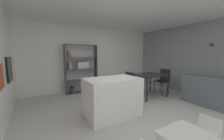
# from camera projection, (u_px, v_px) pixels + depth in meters

# --- Properties ---
(ground_plane) EXTENTS (8.62, 8.62, 0.00)m
(ground_plane) POSITION_uv_depth(u_px,v_px,m) (127.00, 114.00, 3.30)
(ground_plane) COLOR beige
(ceiling_slab) EXTENTS (6.28, 5.58, 0.06)m
(ceiling_slab) POSITION_uv_depth(u_px,v_px,m) (128.00, 4.00, 2.99)
(ceiling_slab) COLOR white
(ceiling_slab) RESTS_ON ground_plane
(back_partition) EXTENTS (6.28, 0.06, 2.58)m
(back_partition) POSITION_uv_depth(u_px,v_px,m) (87.00, 59.00, 5.51)
(back_partition) COLOR white
(back_partition) RESTS_ON ground_plane
(right_partition_gray) EXTENTS (0.06, 5.58, 2.58)m
(right_partition_gray) POSITION_uv_depth(u_px,v_px,m) (197.00, 60.00, 4.70)
(right_partition_gray) COLOR gray
(right_partition_gray) RESTS_ON ground_plane
(built_in_oven) EXTENTS (0.06, 0.60, 0.58)m
(built_in_oven) POSITION_uv_depth(u_px,v_px,m) (9.00, 69.00, 3.12)
(built_in_oven) COLOR black
(built_in_oven) RESTS_ON ground_plane
(kitchen_island) EXTENTS (1.28, 0.79, 0.91)m
(kitchen_island) POSITION_uv_depth(u_px,v_px,m) (112.00, 97.00, 3.17)
(kitchen_island) COLOR white
(kitchen_island) RESTS_ON ground_plane
(open_bookshelf) EXTENTS (1.22, 0.33, 1.83)m
(open_bookshelf) POSITION_uv_depth(u_px,v_px,m) (80.00, 68.00, 5.09)
(open_bookshelf) COLOR #4C4C51
(open_bookshelf) RESTS_ON ground_plane
(child_table) EXTENTS (0.59, 0.45, 0.52)m
(child_table) POSITION_uv_depth(u_px,v_px,m) (185.00, 140.00, 1.62)
(child_table) COLOR white
(child_table) RESTS_ON ground_plane
(child_chair_right) EXTENTS (0.29, 0.29, 0.57)m
(child_chair_right) POSITION_uv_depth(u_px,v_px,m) (206.00, 135.00, 1.89)
(child_chair_right) COLOR white
(child_chair_right) RESTS_ON ground_plane
(dining_table) EXTENTS (1.08, 0.90, 0.78)m
(dining_table) POSITION_uv_depth(u_px,v_px,m) (149.00, 77.00, 4.59)
(dining_table) COLOR #232328
(dining_table) RESTS_ON ground_plane
(dining_chair_island_side) EXTENTS (0.40, 0.44, 0.91)m
(dining_chair_island_side) POSITION_uv_depth(u_px,v_px,m) (132.00, 83.00, 4.23)
(dining_chair_island_side) COLOR #232328
(dining_chair_island_side) RESTS_ON ground_plane
(dining_chair_window_side) EXTENTS (0.50, 0.46, 0.92)m
(dining_chair_window_side) POSITION_uv_depth(u_px,v_px,m) (163.00, 79.00, 5.00)
(dining_chair_window_side) COLOR #232328
(dining_chair_window_side) RESTS_ON ground_plane
(sofa) EXTENTS (0.83, 1.78, 0.85)m
(sofa) POSITION_uv_depth(u_px,v_px,m) (219.00, 97.00, 3.65)
(sofa) COLOR slate
(sofa) RESTS_ON ground_plane
(wall_sconce_back) EXTENTS (0.09, 0.09, 0.09)m
(wall_sconce_back) POSITION_uv_depth(u_px,v_px,m) (211.00, 45.00, 4.23)
(wall_sconce_back) COLOR #333338
(wall_sconce_back) RESTS_ON ground_plane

